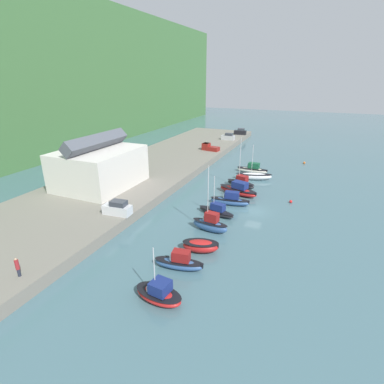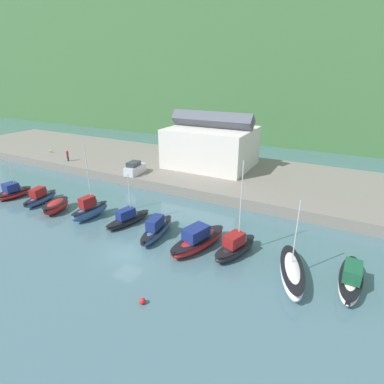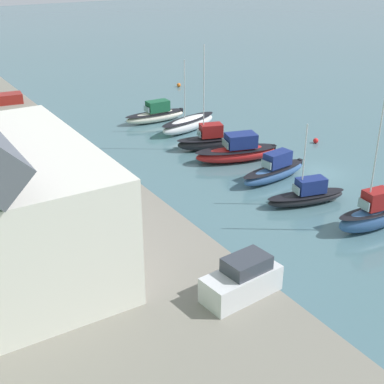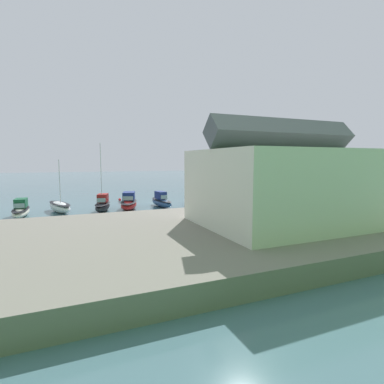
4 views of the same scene
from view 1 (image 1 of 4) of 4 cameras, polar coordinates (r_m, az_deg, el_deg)
name	(u,v)px [view 1 (image 1 of 4)]	position (r m, az deg, el deg)	size (l,w,h in m)	color
ground_plane	(254,211)	(50.39, 11.74, -3.57)	(320.00, 320.00, 0.00)	#476B75
quay_promenade	(119,185)	(60.65, -13.66, 1.37)	(131.94, 21.97, 1.55)	gray
harbor_clubhouse	(100,167)	(57.80, -17.21, 4.65)	(14.83, 12.00, 9.68)	silver
moored_boat_0	(159,293)	(31.22, -6.32, -18.63)	(3.08, 5.42, 5.87)	red
moored_boat_1	(179,262)	(35.21, -2.41, -13.23)	(2.60, 6.00, 2.35)	#33568E
moored_boat_2	(201,246)	(38.26, 1.65, -10.21)	(3.36, 5.01, 1.52)	red
moored_boat_3	(210,224)	(42.81, 3.48, -6.12)	(2.21, 5.58, 9.67)	#33568E
moored_boat_4	(216,211)	(47.80, 4.68, -3.60)	(3.08, 6.62, 6.40)	black
moored_boat_5	(230,200)	(51.73, 7.28, -1.54)	(2.43, 7.01, 2.46)	#33568E
moored_boat_6	(238,190)	(56.43, 8.80, 0.41)	(4.42, 8.18, 2.58)	red
moored_boat_7	(241,183)	(60.17, 9.29, 1.71)	(3.58, 6.38, 9.93)	black
moored_boat_8	(254,176)	(65.36, 11.70, 3.00)	(4.02, 7.87, 7.57)	white
moored_boat_9	(252,169)	(70.03, 11.44, 4.28)	(2.10, 7.22, 2.35)	white
parked_car_0	(118,208)	(45.67, -14.00, -3.05)	(2.20, 4.36, 2.16)	silver
parked_car_1	(240,132)	(108.30, 9.20, 11.25)	(2.19, 4.35, 2.16)	black
parked_car_2	(228,137)	(98.35, 6.91, 10.37)	(1.82, 4.21, 2.16)	#B7B7BC
pickup_truck_0	(209,147)	(83.60, 3.31, 8.50)	(2.52, 4.93, 1.90)	maroon
person_on_quay	(18,267)	(36.00, -30.29, -12.22)	(0.40, 0.40, 2.14)	#232838
mooring_buoy_0	(304,163)	(81.11, 20.61, 5.24)	(0.55, 0.55, 0.55)	orange
mooring_buoy_1	(291,202)	(55.10, 18.30, -1.74)	(0.52, 0.52, 0.52)	red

